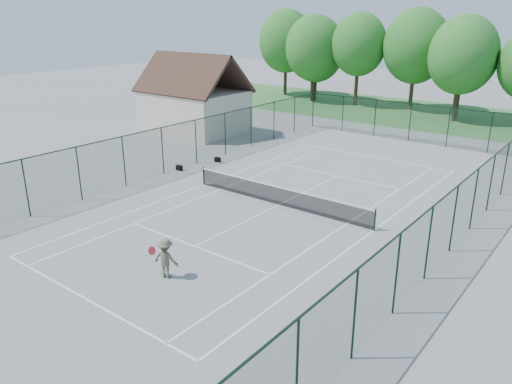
% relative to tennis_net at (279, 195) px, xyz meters
% --- Properties ---
extents(ground, '(140.00, 140.00, 0.00)m').
position_rel_tennis_net_xyz_m(ground, '(0.00, 0.00, -0.58)').
color(ground, gray).
rests_on(ground, ground).
extents(grass_far, '(80.00, 16.00, 0.01)m').
position_rel_tennis_net_xyz_m(grass_far, '(0.00, 30.00, -0.57)').
color(grass_far, '#3B7737').
rests_on(grass_far, ground).
extents(court_lines, '(11.05, 23.85, 0.01)m').
position_rel_tennis_net_xyz_m(court_lines, '(0.00, 0.00, -0.57)').
color(court_lines, white).
rests_on(court_lines, ground).
extents(tennis_net, '(11.08, 0.08, 1.10)m').
position_rel_tennis_net_xyz_m(tennis_net, '(0.00, 0.00, 0.00)').
color(tennis_net, black).
rests_on(tennis_net, ground).
extents(fence_enclosure, '(18.05, 36.05, 3.02)m').
position_rel_tennis_net_xyz_m(fence_enclosure, '(0.00, 0.00, 0.98)').
color(fence_enclosure, '#1B3623').
rests_on(fence_enclosure, ground).
extents(utility_building, '(8.60, 6.27, 6.63)m').
position_rel_tennis_net_xyz_m(utility_building, '(-16.00, 10.00, 2.54)').
color(utility_building, beige).
rests_on(utility_building, ground).
extents(tree_line_far, '(39.40, 6.40, 9.70)m').
position_rel_tennis_net_xyz_m(tree_line_far, '(0.00, 30.00, 5.42)').
color(tree_line_far, '#3C2C1B').
rests_on(tree_line_far, ground).
extents(sports_bag_a, '(0.42, 0.26, 0.33)m').
position_rel_tennis_net_xyz_m(sports_bag_a, '(-8.78, 1.15, -0.41)').
color(sports_bag_a, black).
rests_on(sports_bag_a, ground).
extents(sports_bag_b, '(0.44, 0.30, 0.32)m').
position_rel_tennis_net_xyz_m(sports_bag_b, '(-8.11, 4.13, -0.42)').
color(sports_bag_b, black).
rests_on(sports_bag_b, ground).
extents(tennis_player, '(1.77, 0.95, 1.60)m').
position_rel_tennis_net_xyz_m(tennis_player, '(1.03, -9.00, 0.23)').
color(tennis_player, '#595C43').
rests_on(tennis_player, ground).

